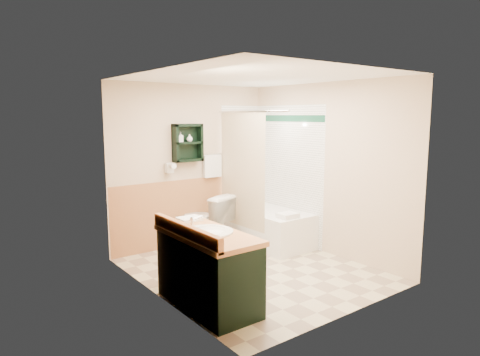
% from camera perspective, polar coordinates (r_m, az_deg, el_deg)
% --- Properties ---
extents(floor, '(3.00, 3.00, 0.00)m').
position_cam_1_polar(floor, '(5.54, 1.74, -12.23)').
color(floor, beige).
rests_on(floor, ground).
extents(back_wall, '(2.60, 0.04, 2.40)m').
position_cam_1_polar(back_wall, '(6.48, -6.67, 1.69)').
color(back_wall, beige).
rests_on(back_wall, ground).
extents(left_wall, '(0.04, 3.00, 2.40)m').
position_cam_1_polar(left_wall, '(4.54, -11.31, -1.29)').
color(left_wall, beige).
rests_on(left_wall, ground).
extents(right_wall, '(0.04, 3.00, 2.40)m').
position_cam_1_polar(right_wall, '(6.14, 11.43, 1.21)').
color(right_wall, beige).
rests_on(right_wall, ground).
extents(ceiling, '(2.60, 3.00, 0.04)m').
position_cam_1_polar(ceiling, '(5.20, 1.86, 13.57)').
color(ceiling, white).
rests_on(ceiling, back_wall).
extents(wainscot_left, '(2.98, 2.98, 1.00)m').
position_cam_1_polar(wainscot_left, '(4.72, -10.67, -9.66)').
color(wainscot_left, tan).
rests_on(wainscot_left, left_wall).
extents(wainscot_back, '(2.58, 2.58, 1.00)m').
position_cam_1_polar(wainscot_back, '(6.57, -6.41, -4.42)').
color(wainscot_back, tan).
rests_on(wainscot_back, back_wall).
extents(mirror_frame, '(1.30, 1.30, 1.00)m').
position_cam_1_polar(mirror_frame, '(4.03, -7.38, 1.93)').
color(mirror_frame, brown).
rests_on(mirror_frame, left_wall).
extents(mirror_glass, '(1.20, 1.20, 0.90)m').
position_cam_1_polar(mirror_glass, '(4.04, -7.32, 1.93)').
color(mirror_glass, white).
rests_on(mirror_glass, left_wall).
extents(tile_right, '(1.50, 1.50, 2.10)m').
position_cam_1_polar(tile_right, '(6.65, 6.33, 0.56)').
color(tile_right, white).
rests_on(tile_right, right_wall).
extents(tile_back, '(0.95, 0.95, 2.10)m').
position_cam_1_polar(tile_back, '(7.03, 0.75, 1.03)').
color(tile_back, white).
rests_on(tile_back, back_wall).
extents(tile_accent, '(1.50, 1.50, 0.10)m').
position_cam_1_polar(tile_accent, '(6.58, 6.38, 7.90)').
color(tile_accent, '#144731').
rests_on(tile_accent, right_wall).
extents(wall_shelf, '(0.45, 0.15, 0.55)m').
position_cam_1_polar(wall_shelf, '(6.30, -6.98, 4.69)').
color(wall_shelf, black).
rests_on(wall_shelf, back_wall).
extents(hair_dryer, '(0.10, 0.24, 0.18)m').
position_cam_1_polar(hair_dryer, '(6.21, -9.43, 1.34)').
color(hair_dryer, silver).
rests_on(hair_dryer, back_wall).
extents(towel_bar, '(0.40, 0.06, 0.40)m').
position_cam_1_polar(towel_bar, '(6.59, -3.75, 3.15)').
color(towel_bar, white).
rests_on(towel_bar, back_wall).
extents(curtain_rod, '(0.03, 1.60, 0.03)m').
position_cam_1_polar(curtain_rod, '(6.10, 1.28, 8.86)').
color(curtain_rod, silver).
rests_on(curtain_rod, back_wall).
extents(shower_curtain, '(1.05, 1.05, 1.70)m').
position_cam_1_polar(shower_curtain, '(6.29, 0.27, 1.08)').
color(shower_curtain, beige).
rests_on(shower_curtain, curtain_rod).
extents(vanity, '(0.59, 1.22, 0.78)m').
position_cam_1_polar(vanity, '(4.47, -4.28, -12.05)').
color(vanity, black).
rests_on(vanity, ground).
extents(bathtub, '(0.78, 1.50, 0.52)m').
position_cam_1_polar(bathtub, '(6.63, 3.52, -6.39)').
color(bathtub, white).
rests_on(bathtub, ground).
extents(toilet, '(0.69, 0.92, 0.80)m').
position_cam_1_polar(toilet, '(6.33, -4.63, -5.81)').
color(toilet, white).
rests_on(toilet, ground).
extents(counter_towel, '(0.25, 0.20, 0.04)m').
position_cam_1_polar(counter_towel, '(4.83, -6.75, -5.45)').
color(counter_towel, white).
rests_on(counter_towel, vanity).
extents(vanity_book, '(0.15, 0.04, 0.20)m').
position_cam_1_polar(vanity_book, '(4.67, -9.43, -4.99)').
color(vanity_book, black).
rests_on(vanity_book, vanity).
extents(tub_towel, '(0.26, 0.22, 0.07)m').
position_cam_1_polar(tub_towel, '(6.04, 6.37, -5.00)').
color(tub_towel, white).
rests_on(tub_towel, bathtub).
extents(soap_bottle_a, '(0.11, 0.16, 0.07)m').
position_cam_1_polar(soap_bottle_a, '(6.23, -7.90, 5.08)').
color(soap_bottle_a, white).
rests_on(soap_bottle_a, wall_shelf).
extents(soap_bottle_b, '(0.12, 0.13, 0.09)m').
position_cam_1_polar(soap_bottle_b, '(6.31, -6.74, 5.22)').
color(soap_bottle_b, white).
rests_on(soap_bottle_b, wall_shelf).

